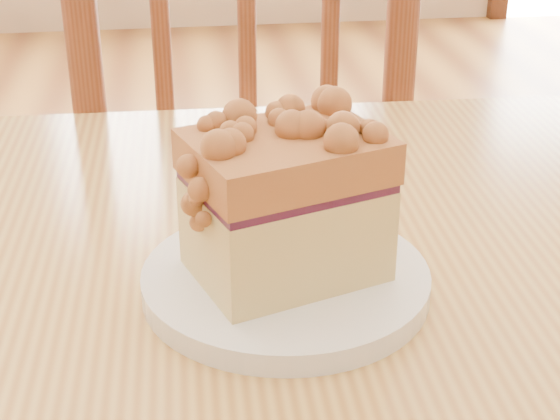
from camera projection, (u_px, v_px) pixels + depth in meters
name	position (u px, v px, depth m)	size (l,w,h in m)	color
cafe_table_main	(228.00, 379.00, 0.72)	(1.11, 0.75, 0.75)	tan
cafe_chair_main	(236.00, 203.00, 1.29)	(0.48, 0.48, 1.04)	brown
plate	(286.00, 281.00, 0.63)	(0.21, 0.21, 0.02)	white
cake_slice	(283.00, 197.00, 0.60)	(0.16, 0.13, 0.12)	tan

